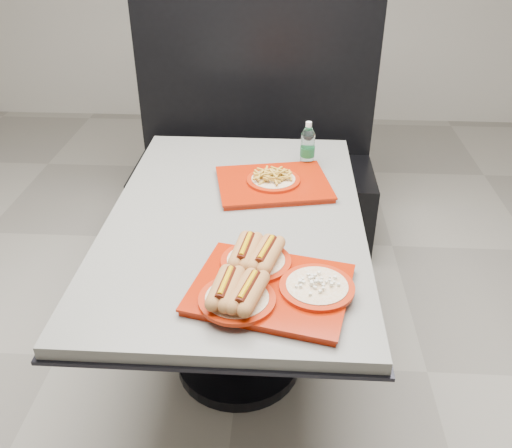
# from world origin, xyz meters

# --- Properties ---
(ground) EXTENTS (6.00, 6.00, 0.00)m
(ground) POSITION_xyz_m (0.00, 0.00, 0.00)
(ground) COLOR gray
(ground) RESTS_ON ground
(diner_table) EXTENTS (0.92, 1.42, 0.75)m
(diner_table) POSITION_xyz_m (0.00, 0.00, 0.58)
(diner_table) COLOR black
(diner_table) RESTS_ON ground
(booth_bench) EXTENTS (1.30, 0.57, 1.35)m
(booth_bench) POSITION_xyz_m (0.00, 1.09, 0.40)
(booth_bench) COLOR black
(booth_bench) RESTS_ON ground
(tray_near) EXTENTS (0.50, 0.43, 0.10)m
(tray_near) POSITION_xyz_m (0.12, -0.43, 0.79)
(tray_near) COLOR #961804
(tray_near) RESTS_ON diner_table
(tray_far) EXTENTS (0.48, 0.41, 0.08)m
(tray_far) POSITION_xyz_m (0.13, 0.21, 0.77)
(tray_far) COLOR #961804
(tray_far) RESTS_ON diner_table
(water_bottle) EXTENTS (0.06, 0.06, 0.19)m
(water_bottle) POSITION_xyz_m (0.26, 0.42, 0.83)
(water_bottle) COLOR silver
(water_bottle) RESTS_ON diner_table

